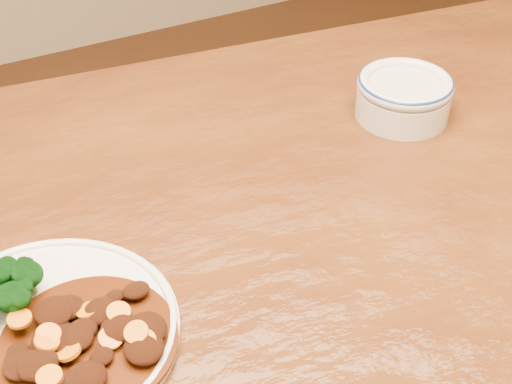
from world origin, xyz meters
name	(u,v)px	position (x,y,z in m)	size (l,w,h in m)	color
dining_table	(262,324)	(0.00, 0.00, 0.67)	(1.59, 1.07, 0.75)	#58310F
dinner_plate	(44,333)	(-0.21, 0.01, 0.76)	(0.24, 0.24, 0.01)	white
mince_stew	(87,338)	(-0.18, -0.02, 0.77)	(0.15, 0.15, 0.03)	#461D07
dip_bowl	(404,95)	(0.29, 0.16, 0.78)	(0.12, 0.12, 0.05)	silver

